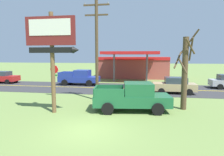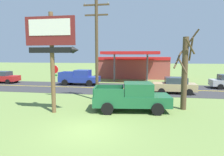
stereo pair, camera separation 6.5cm
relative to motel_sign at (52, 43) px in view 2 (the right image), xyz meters
name	(u,v)px [view 2 (the right image)]	position (x,y,z in m)	size (l,w,h in m)	color
ground_plane	(86,131)	(3.02, -2.63, -4.63)	(180.00, 180.00, 0.00)	olive
road_asphalt	(119,88)	(3.02, 10.37, -4.62)	(140.00, 8.00, 0.02)	#333335
road_centre_line	(119,88)	(3.02, 10.37, -4.61)	(126.00, 0.20, 0.01)	gold
motel_sign	(52,43)	(0.00, 0.00, 0.00)	(3.55, 0.54, 6.58)	brown
stop_sign	(55,75)	(-2.35, 5.03, -2.61)	(0.80, 0.08, 2.95)	slate
utility_pole	(97,47)	(1.93, 4.14, -0.09)	(2.16, 0.26, 8.42)	brown
bare_tree	(185,71)	(8.68, 2.36, -1.90)	(1.78, 1.60, 5.66)	brown
gas_station	(133,66)	(3.90, 22.28, -2.69)	(12.00, 11.50, 4.40)	#A84C42
pickup_green_parked_on_lawn	(132,97)	(5.12, 1.40, -3.67)	(5.40, 2.73, 1.96)	#1E6038
pickup_blue_on_road	(80,78)	(-2.40, 12.37, -3.67)	(5.20, 2.24, 1.96)	#233893
car_tan_near_lane	(175,85)	(8.94, 8.37, -3.80)	(4.20, 2.00, 1.64)	tan
car_red_mid_lane	(3,77)	(-13.61, 12.37, -3.80)	(4.20, 2.00, 1.64)	red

